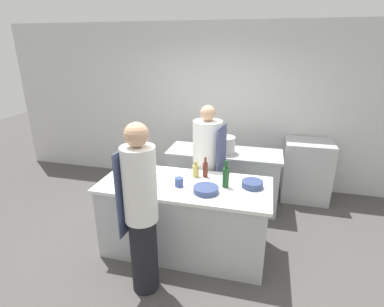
% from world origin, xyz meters
% --- Properties ---
extents(ground_plane, '(16.00, 16.00, 0.00)m').
position_xyz_m(ground_plane, '(0.00, 0.00, 0.00)').
color(ground_plane, '#4C4947').
extents(wall_back, '(8.00, 0.06, 2.80)m').
position_xyz_m(wall_back, '(0.00, 2.13, 1.40)').
color(wall_back, silver).
rests_on(wall_back, ground_plane).
extents(prep_counter, '(2.00, 0.88, 0.90)m').
position_xyz_m(prep_counter, '(0.00, 0.00, 0.45)').
color(prep_counter, '#B7BABC').
rests_on(prep_counter, ground_plane).
extents(pass_counter, '(1.73, 0.64, 0.90)m').
position_xyz_m(pass_counter, '(0.29, 1.23, 0.45)').
color(pass_counter, '#B7BABC').
rests_on(pass_counter, ground_plane).
extents(oven_range, '(0.74, 0.60, 0.99)m').
position_xyz_m(oven_range, '(1.57, 1.78, 0.49)').
color(oven_range, '#B7BABC').
rests_on(oven_range, ground_plane).
extents(chef_at_prep_near, '(0.34, 0.33, 1.80)m').
position_xyz_m(chef_at_prep_near, '(-0.23, -0.73, 0.92)').
color(chef_at_prep_near, black).
rests_on(chef_at_prep_near, ground_plane).
extents(chef_at_stove, '(0.43, 0.41, 1.70)m').
position_xyz_m(chef_at_stove, '(0.14, 0.66, 0.85)').
color(chef_at_stove, black).
rests_on(chef_at_stove, ground_plane).
extents(bottle_olive_oil, '(0.07, 0.07, 0.32)m').
position_xyz_m(bottle_olive_oil, '(0.47, 0.03, 1.03)').
color(bottle_olive_oil, '#19471E').
rests_on(bottle_olive_oil, prep_counter).
extents(bottle_vinegar, '(0.06, 0.06, 0.25)m').
position_xyz_m(bottle_vinegar, '(0.19, 0.25, 1.00)').
color(bottle_vinegar, '#5B2319').
rests_on(bottle_vinegar, prep_counter).
extents(bottle_wine, '(0.06, 0.06, 0.21)m').
position_xyz_m(bottle_wine, '(-0.31, -0.21, 0.98)').
color(bottle_wine, '#2D5175').
rests_on(bottle_wine, prep_counter).
extents(bottle_cooking_oil, '(0.06, 0.06, 0.19)m').
position_xyz_m(bottle_cooking_oil, '(-0.84, 0.21, 0.97)').
color(bottle_cooking_oil, silver).
rests_on(bottle_cooking_oil, prep_counter).
extents(bottle_sauce, '(0.08, 0.08, 0.20)m').
position_xyz_m(bottle_sauce, '(0.08, 0.23, 0.98)').
color(bottle_sauce, '#B2A84C').
rests_on(bottle_sauce, prep_counter).
extents(bottle_water, '(0.06, 0.06, 0.24)m').
position_xyz_m(bottle_water, '(-0.71, 0.33, 0.99)').
color(bottle_water, black).
rests_on(bottle_water, prep_counter).
extents(bowl_mixing_large, '(0.28, 0.28, 0.07)m').
position_xyz_m(bowl_mixing_large, '(0.29, -0.16, 0.93)').
color(bowl_mixing_large, navy).
rests_on(bowl_mixing_large, prep_counter).
extents(bowl_prep_small, '(0.24, 0.24, 0.07)m').
position_xyz_m(bowl_prep_small, '(0.77, 0.10, 0.94)').
color(bowl_prep_small, navy).
rests_on(bowl_prep_small, prep_counter).
extents(cup, '(0.10, 0.10, 0.10)m').
position_xyz_m(cup, '(-0.04, -0.08, 0.95)').
color(cup, '#33477F').
rests_on(cup, prep_counter).
extents(cutting_board, '(0.29, 0.23, 0.01)m').
position_xyz_m(cutting_board, '(-0.43, 0.24, 0.91)').
color(cutting_board, white).
rests_on(cutting_board, prep_counter).
extents(stockpot, '(0.31, 0.31, 0.25)m').
position_xyz_m(stockpot, '(0.29, 1.16, 1.02)').
color(stockpot, '#B7BABC').
rests_on(stockpot, pass_counter).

